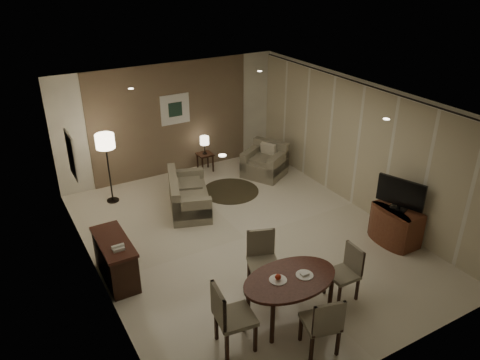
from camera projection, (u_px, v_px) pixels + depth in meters
room_shell at (235, 166)px, 8.72m from camera, size 5.50×7.00×2.70m
taupe_accent at (171, 120)px, 11.12m from camera, size 3.96×0.03×2.70m
curtain_wall at (358, 148)px, 9.62m from camera, size 0.08×6.70×2.58m
curtain_rod at (365, 85)px, 9.04m from camera, size 0.03×6.80×0.03m
art_back_frame at (175, 109)px, 11.04m from camera, size 0.72×0.03×0.72m
art_back_canvas at (175, 109)px, 11.03m from camera, size 0.34×0.01×0.34m
art_left_frame at (71, 156)px, 7.91m from camera, size 0.03×0.60×0.80m
art_left_canvas at (72, 155)px, 7.92m from camera, size 0.01×0.46×0.64m
downlight_nl at (222, 155)px, 5.80m from camera, size 0.10×0.10×0.01m
downlight_nr at (386, 119)px, 7.05m from camera, size 0.10×0.10×0.01m
downlight_fl at (131, 89)px, 8.60m from camera, size 0.10×0.10×0.01m
downlight_fr at (260, 71)px, 9.85m from camera, size 0.10×0.10×0.01m
console_desk at (116, 260)px, 7.73m from camera, size 0.48×1.20×0.75m
telephone at (118, 247)px, 7.31m from camera, size 0.20×0.14×0.09m
tv_cabinet at (396, 225)px, 8.76m from camera, size 0.48×0.90×0.70m
flat_tv at (401, 193)px, 8.45m from camera, size 0.36×0.85×0.60m
dining_table at (289, 297)px, 6.93m from camera, size 1.49×0.93×0.70m
chair_near at (320, 321)px, 6.30m from camera, size 0.56×0.56×0.95m
chair_far at (263, 263)px, 7.44m from camera, size 0.61×0.61×0.98m
chair_left at (235, 316)px, 6.33m from camera, size 0.56×0.56×1.03m
chair_right at (342, 274)px, 7.28m from camera, size 0.44×0.44×0.89m
plate_a at (278, 280)px, 6.73m from camera, size 0.26×0.26×0.02m
plate_b at (305, 275)px, 6.83m from camera, size 0.26×0.26×0.02m
fruit_apple at (278, 277)px, 6.71m from camera, size 0.09×0.09×0.09m
napkin at (305, 274)px, 6.82m from camera, size 0.12×0.08×0.03m
round_rug at (230, 191)px, 10.74m from camera, size 1.30×1.30×0.01m
sofa at (189, 193)px, 9.88m from camera, size 1.74×1.25×0.74m
armchair at (265, 160)px, 11.32m from camera, size 1.19×1.21×0.80m
side_table at (205, 162)px, 11.65m from camera, size 0.36×0.36×0.46m
table_lamp at (205, 144)px, 11.44m from camera, size 0.22×0.22×0.50m
floor_lamp at (109, 169)px, 9.98m from camera, size 0.40×0.40×1.56m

